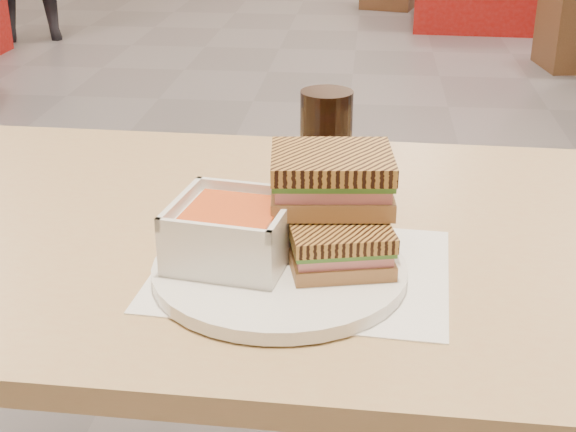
# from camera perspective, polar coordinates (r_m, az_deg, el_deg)

# --- Properties ---
(main_table) EXTENTS (1.22, 0.73, 0.75)m
(main_table) POSITION_cam_1_polar(r_m,az_deg,el_deg) (1.08, -5.97, -6.01)
(main_table) COLOR tan
(main_table) RESTS_ON ground
(tray_liner) EXTENTS (0.34, 0.28, 0.00)m
(tray_liner) POSITION_cam_1_polar(r_m,az_deg,el_deg) (0.91, 0.97, -3.77)
(tray_liner) COLOR white
(tray_liner) RESTS_ON main_table
(plate) EXTENTS (0.28, 0.28, 0.01)m
(plate) POSITION_cam_1_polar(r_m,az_deg,el_deg) (0.89, -0.59, -3.85)
(plate) COLOR white
(plate) RESTS_ON tray_liner
(soup_bowl) EXTENTS (0.14, 0.14, 0.07)m
(soup_bowl) POSITION_cam_1_polar(r_m,az_deg,el_deg) (0.89, -3.93, -1.24)
(soup_bowl) COLOR white
(soup_bowl) RESTS_ON plate
(panini_lower) EXTENTS (0.12, 0.11, 0.05)m
(panini_lower) POSITION_cam_1_polar(r_m,az_deg,el_deg) (0.87, 3.66, -2.09)
(panini_lower) COLOR #9B6F43
(panini_lower) RESTS_ON plate
(panini_upper) EXTENTS (0.14, 0.12, 0.06)m
(panini_upper) POSITION_cam_1_polar(r_m,az_deg,el_deg) (0.90, 3.08, 2.68)
(panini_upper) COLOR #9B6F43
(panini_upper) RESTS_ON panini_lower
(cola_glass) EXTENTS (0.07, 0.07, 0.15)m
(cola_glass) POSITION_cam_1_polar(r_m,az_deg,el_deg) (1.08, 2.68, 4.97)
(cola_glass) COLOR black
(cola_glass) RESTS_ON main_table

